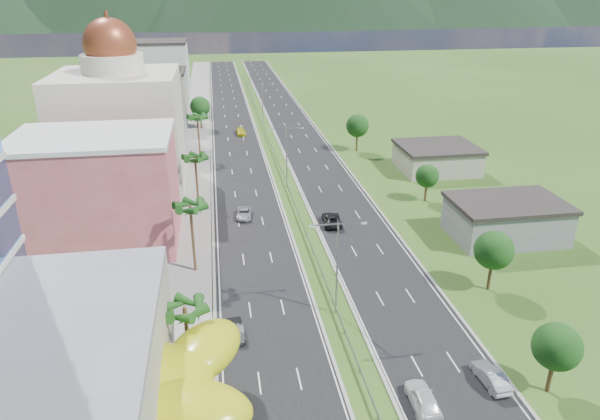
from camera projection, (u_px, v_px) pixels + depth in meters
name	position (u px, v px, depth m)	size (l,w,h in m)	color
ground	(359.00, 372.00, 50.00)	(500.00, 500.00, 0.00)	#2D5119
road_left	(235.00, 132.00, 130.72)	(11.00, 260.00, 0.04)	black
road_right	(295.00, 130.00, 132.89)	(11.00, 260.00, 0.04)	black
sidewalk_left	(195.00, 134.00, 129.33)	(7.00, 260.00, 0.12)	gray
median_guardrail	(273.00, 149.00, 115.20)	(0.10, 216.06, 0.76)	gray
streetlight_median_b	(337.00, 259.00, 56.45)	(6.04, 0.25, 11.00)	gray
streetlight_median_c	(287.00, 151.00, 92.81)	(6.04, 0.25, 11.00)	gray
streetlight_median_d	(262.00, 100.00, 133.72)	(6.04, 0.25, 11.00)	gray
streetlight_median_e	(250.00, 73.00, 174.63)	(6.04, 0.25, 11.00)	gray
lime_canopy	(125.00, 382.00, 41.51)	(18.00, 15.00, 7.40)	#B8BA12
pink_shophouse	(99.00, 193.00, 72.10)	(20.00, 15.00, 15.00)	#C35055
domed_building	(121.00, 124.00, 91.51)	(20.00, 20.00, 28.70)	beige
midrise_grey	(145.00, 112.00, 115.69)	(16.00, 15.00, 16.00)	slate
midrise_beige	(154.00, 99.00, 136.27)	(16.00, 15.00, 13.00)	#A49A87
midrise_white	(161.00, 75.00, 156.21)	(16.00, 15.00, 18.00)	silver
shed_near	(506.00, 221.00, 75.80)	(15.00, 10.00, 5.00)	slate
shed_far	(437.00, 159.00, 103.48)	(14.00, 12.00, 4.40)	#A49A87
palm_tree_b	(185.00, 312.00, 46.81)	(3.60, 3.60, 8.10)	#47301C
palm_tree_c	(190.00, 209.00, 64.43)	(3.60, 3.60, 9.60)	#47301C
palm_tree_d	(195.00, 159.00, 85.71)	(3.60, 3.60, 8.60)	#47301C
palm_tree_e	(197.00, 119.00, 108.14)	(3.60, 3.60, 9.40)	#47301C
leafy_tree_lfar	(200.00, 107.00, 131.94)	(4.90, 4.90, 8.05)	#47301C
leafy_tree_ra	(557.00, 347.00, 45.90)	(4.20, 4.20, 6.90)	#47301C
leafy_tree_rb	(494.00, 250.00, 61.63)	(4.55, 4.55, 7.47)	#47301C
leafy_tree_rc	(427.00, 176.00, 87.83)	(3.85, 3.85, 6.33)	#47301C
leafy_tree_rd	(357.00, 126.00, 114.06)	(4.90, 4.90, 8.05)	#47301C
mountain_ridge	(293.00, 25.00, 467.77)	(860.00, 140.00, 90.00)	black
car_dark_left	(236.00, 330.00, 54.87)	(1.43, 4.10, 1.35)	black
car_silver_mid_left	(244.00, 213.00, 82.86)	(2.23, 4.83, 1.34)	#A1A3A9
car_yellow_far_left	(241.00, 131.00, 128.47)	(2.07, 5.10, 1.48)	gold
car_white_near_right	(423.00, 399.00, 45.53)	(2.09, 5.19, 1.77)	white
car_silver_right	(491.00, 376.00, 48.30)	(1.65, 4.72, 1.56)	#A6A8AE
car_dark_far_right	(332.00, 219.00, 80.49)	(2.62, 5.68, 1.58)	black
motorcycle	(230.00, 347.00, 52.46)	(0.55, 1.83, 1.17)	black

